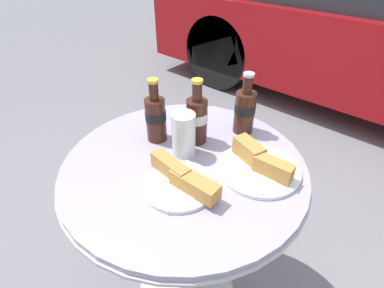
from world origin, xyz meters
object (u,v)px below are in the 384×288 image
at_px(drinking_glass, 184,136).
at_px(lunch_plate_far, 259,165).
at_px(cola_bottle_center, 156,117).
at_px(cola_bottle_right, 197,118).
at_px(lunch_plate_near, 181,181).
at_px(cola_bottle_left, 245,110).
at_px(bistro_table, 185,204).

relative_size(drinking_glass, lunch_plate_far, 0.58).
bearing_deg(cola_bottle_center, drinking_glass, -0.08).
height_order(cola_bottle_right, lunch_plate_near, cola_bottle_right).
height_order(cola_bottle_left, cola_bottle_center, same).
bearing_deg(lunch_plate_near, cola_bottle_right, 119.60).
xyz_separation_m(bistro_table, drinking_glass, (-0.03, 0.04, 0.25)).
relative_size(cola_bottle_center, lunch_plate_far, 0.89).
distance_m(cola_bottle_center, lunch_plate_near, 0.26).
relative_size(cola_bottle_left, lunch_plate_near, 0.91).
distance_m(drinking_glass, lunch_plate_far, 0.24).
bearing_deg(cola_bottle_right, cola_bottle_left, 61.21).
height_order(cola_bottle_left, drinking_glass, cola_bottle_left).
bearing_deg(bistro_table, cola_bottle_right, 112.56).
xyz_separation_m(drinking_glass, lunch_plate_far, (0.22, 0.08, -0.05)).
height_order(drinking_glass, lunch_plate_near, drinking_glass).
relative_size(cola_bottle_left, cola_bottle_center, 1.00).
xyz_separation_m(lunch_plate_near, lunch_plate_far, (0.13, 0.20, -0.00)).
relative_size(cola_bottle_right, cola_bottle_center, 1.02).
distance_m(bistro_table, lunch_plate_near, 0.23).
relative_size(bistro_table, lunch_plate_near, 3.22).
bearing_deg(lunch_plate_far, bistro_table, -147.63).
bearing_deg(drinking_glass, cola_bottle_right, 100.88).
distance_m(cola_bottle_right, lunch_plate_near, 0.24).
relative_size(cola_bottle_center, drinking_glass, 1.52).
xyz_separation_m(cola_bottle_center, lunch_plate_near, (0.22, -0.12, -0.06)).
distance_m(bistro_table, cola_bottle_left, 0.38).
bearing_deg(lunch_plate_near, cola_bottle_center, 151.66).
xyz_separation_m(cola_bottle_right, lunch_plate_near, (0.11, -0.20, -0.06)).
xyz_separation_m(bistro_table, cola_bottle_left, (0.04, 0.27, 0.27)).
height_order(cola_bottle_center, drinking_glass, cola_bottle_center).
bearing_deg(drinking_glass, lunch_plate_far, 20.75).
height_order(cola_bottle_right, cola_bottle_center, cola_bottle_right).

